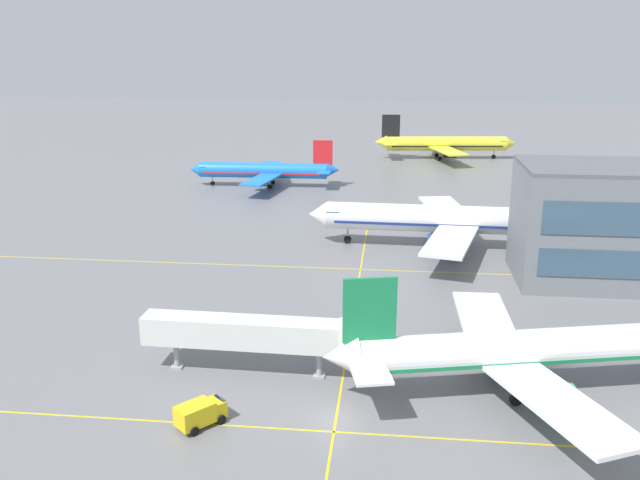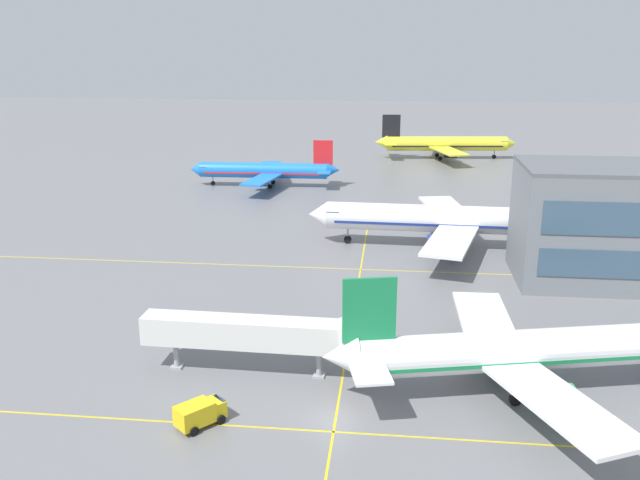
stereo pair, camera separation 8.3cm
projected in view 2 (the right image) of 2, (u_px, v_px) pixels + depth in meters
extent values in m
plane|color=slate|center=(336.00, 419.00, 57.44)|extent=(600.00, 600.00, 0.00)
cylinder|color=white|center=(528.00, 350.00, 61.08)|extent=(30.98, 10.73, 3.68)
cone|color=white|center=(340.00, 356.00, 58.98)|extent=(3.82, 4.12, 3.49)
cube|color=#197F47|center=(369.00, 310.00, 58.09)|extent=(4.60, 1.41, 5.81)
cube|color=white|center=(369.00, 371.00, 56.46)|extent=(4.18, 5.61, 0.23)
cube|color=white|center=(357.00, 341.00, 61.98)|extent=(4.18, 5.61, 0.23)
cube|color=white|center=(559.00, 403.00, 53.31)|extent=(10.77, 15.27, 0.39)
cube|color=white|center=(485.00, 320.00, 68.96)|extent=(5.38, 14.63, 0.39)
cylinder|color=#2D9956|center=(553.00, 396.00, 56.84)|extent=(3.67, 2.74, 2.03)
cylinder|color=#2D9956|center=(507.00, 344.00, 66.42)|extent=(3.67, 2.74, 2.03)
cube|color=#197F47|center=(528.00, 354.00, 61.22)|extent=(28.58, 10.20, 0.35)
cylinder|color=#99999E|center=(516.00, 389.00, 59.14)|extent=(0.27, 0.27, 1.60)
cylinder|color=black|center=(515.00, 400.00, 59.44)|extent=(1.14, 0.67, 1.06)
cylinder|color=#99999E|center=(495.00, 362.00, 63.93)|extent=(0.27, 0.27, 1.60)
cylinder|color=black|center=(494.00, 373.00, 64.23)|extent=(1.14, 0.67, 1.06)
cylinder|color=white|center=(441.00, 219.00, 103.20)|extent=(34.83, 5.10, 4.12)
cone|color=white|center=(318.00, 214.00, 105.69)|extent=(2.93, 4.12, 4.04)
cone|color=white|center=(573.00, 220.00, 100.54)|extent=(3.58, 4.01, 3.92)
cube|color=navy|center=(556.00, 189.00, 99.58)|extent=(5.22, 0.54, 6.51)
cube|color=white|center=(553.00, 214.00, 103.93)|extent=(3.63, 5.74, 0.26)
cube|color=white|center=(561.00, 226.00, 97.75)|extent=(3.63, 5.74, 0.26)
cube|color=white|center=(446.00, 209.00, 112.00)|extent=(8.49, 17.03, 0.43)
cube|color=white|center=(451.00, 240.00, 94.48)|extent=(9.32, 17.15, 0.43)
cylinder|color=navy|center=(438.00, 222.00, 109.17)|extent=(3.75, 2.38, 2.28)
cylinder|color=navy|center=(440.00, 242.00, 98.46)|extent=(3.75, 2.38, 2.28)
cube|color=#385166|center=(334.00, 211.00, 105.19)|extent=(2.06, 3.85, 0.76)
cube|color=navy|center=(441.00, 222.00, 103.34)|extent=(32.06, 5.06, 0.39)
cylinder|color=#99999E|center=(348.00, 232.00, 105.83)|extent=(0.30, 0.30, 1.79)
cylinder|color=black|center=(348.00, 240.00, 106.17)|extent=(1.21, 0.52, 1.19)
cylinder|color=#99999E|center=(454.00, 231.00, 106.35)|extent=(0.30, 0.30, 1.79)
cylinder|color=black|center=(453.00, 239.00, 106.69)|extent=(1.21, 0.52, 1.19)
cylinder|color=#99999E|center=(456.00, 241.00, 100.99)|extent=(0.30, 0.30, 1.79)
cylinder|color=black|center=(455.00, 249.00, 101.33)|extent=(1.21, 0.52, 1.19)
cylinder|color=blue|center=(263.00, 170.00, 145.78)|extent=(27.35, 3.93, 3.24)
cone|color=blue|center=(196.00, 169.00, 146.98)|extent=(2.30, 3.23, 3.17)
cone|color=blue|center=(334.00, 170.00, 144.46)|extent=(2.81, 3.15, 3.08)
cube|color=red|center=(323.00, 152.00, 143.59)|extent=(4.10, 0.41, 5.11)
cube|color=blue|center=(326.00, 167.00, 147.05)|extent=(2.84, 4.50, 0.20)
cube|color=blue|center=(324.00, 172.00, 142.16)|extent=(2.84, 4.50, 0.20)
cube|color=blue|center=(273.00, 167.00, 152.77)|extent=(7.29, 13.47, 0.34)
cube|color=blue|center=(262.00, 179.00, 138.94)|extent=(6.70, 13.38, 0.34)
cylinder|color=blue|center=(266.00, 174.00, 150.49)|extent=(2.94, 1.86, 1.79)
cylinder|color=blue|center=(259.00, 182.00, 142.02)|extent=(2.94, 1.86, 1.79)
cube|color=#385166|center=(204.00, 167.00, 146.69)|extent=(1.61, 3.02, 0.60)
cube|color=red|center=(263.00, 172.00, 145.89)|extent=(25.17, 3.91, 0.31)
cylinder|color=#99999E|center=(213.00, 179.00, 147.28)|extent=(0.24, 0.24, 1.41)
cylinder|color=black|center=(213.00, 183.00, 147.55)|extent=(0.95, 0.41, 0.94)
cylinder|color=#99999E|center=(273.00, 178.00, 148.35)|extent=(0.24, 0.24, 1.41)
cylinder|color=black|center=(273.00, 182.00, 148.62)|extent=(0.95, 0.41, 0.94)
cylinder|color=#99999E|center=(270.00, 182.00, 144.12)|extent=(0.24, 0.24, 1.41)
cylinder|color=black|center=(270.00, 187.00, 144.39)|extent=(0.95, 0.41, 0.94)
cylinder|color=yellow|center=(447.00, 144.00, 178.93)|extent=(31.40, 7.04, 3.70)
cone|color=yellow|center=(511.00, 144.00, 178.88)|extent=(2.91, 3.88, 3.63)
cone|color=yellow|center=(381.00, 142.00, 178.86)|extent=(3.48, 3.83, 3.52)
cube|color=black|center=(391.00, 126.00, 177.66)|extent=(4.69, 0.85, 5.85)
cube|color=yellow|center=(390.00, 144.00, 176.05)|extent=(3.65, 5.37, 0.23)
cube|color=yellow|center=(388.00, 140.00, 181.66)|extent=(3.65, 5.37, 0.23)
cube|color=yellow|center=(448.00, 151.00, 171.16)|extent=(9.38, 15.47, 0.39)
cube|color=yellow|center=(438.00, 141.00, 187.04)|extent=(6.52, 15.06, 0.39)
cylinder|color=black|center=(450.00, 154.00, 174.60)|extent=(3.51, 2.39, 2.05)
cylinder|color=black|center=(444.00, 148.00, 184.31)|extent=(3.51, 2.39, 2.05)
cube|color=#385166|center=(503.00, 142.00, 178.73)|extent=(2.11, 3.58, 0.68)
cube|color=black|center=(446.00, 145.00, 179.06)|extent=(28.93, 6.81, 0.35)
cylinder|color=#99999E|center=(494.00, 153.00, 179.57)|extent=(0.27, 0.27, 1.61)
cylinder|color=black|center=(494.00, 157.00, 179.88)|extent=(1.11, 0.55, 1.07)
cylinder|color=#99999E|center=(440.00, 154.00, 177.18)|extent=(0.27, 0.27, 1.61)
cylinder|color=black|center=(440.00, 158.00, 177.49)|extent=(1.11, 0.55, 1.07)
cylinder|color=#99999E|center=(437.00, 151.00, 182.04)|extent=(0.27, 0.27, 1.61)
cylinder|color=black|center=(437.00, 155.00, 182.35)|extent=(1.11, 0.55, 1.07)
cube|color=yellow|center=(333.00, 432.00, 55.54)|extent=(123.89, 0.20, 0.01)
cube|color=yellow|center=(361.00, 269.00, 94.38)|extent=(123.89, 0.20, 0.01)
cube|color=yellow|center=(350.00, 330.00, 74.96)|extent=(0.20, 89.70, 0.01)
cube|color=yellow|center=(195.00, 414.00, 55.78)|extent=(3.42, 3.50, 1.70)
cube|color=yellow|center=(215.00, 408.00, 57.07)|extent=(2.21, 2.17, 1.40)
cube|color=#385166|center=(220.00, 402.00, 57.29)|extent=(1.43, 1.33, 0.70)
cylinder|color=black|center=(221.00, 420.00, 56.56)|extent=(0.74, 0.78, 0.80)
cylinder|color=black|center=(208.00, 411.00, 57.92)|extent=(0.74, 0.78, 0.80)
cylinder|color=black|center=(194.00, 431.00, 54.90)|extent=(0.74, 0.78, 0.80)
cylinder|color=black|center=(182.00, 422.00, 56.26)|extent=(0.74, 0.78, 0.80)
cube|color=silver|center=(246.00, 332.00, 64.36)|extent=(19.93, 3.16, 2.70)
cylinder|color=silver|center=(351.00, 338.00, 63.08)|extent=(3.38, 3.38, 2.97)
cube|color=#47474C|center=(365.00, 339.00, 62.92)|extent=(1.67, 3.01, 2.97)
cylinder|color=#99999E|center=(319.00, 357.00, 64.05)|extent=(0.56, 0.56, 4.10)
cube|color=#99999E|center=(319.00, 375.00, 64.61)|extent=(1.13, 1.13, 0.20)
cylinder|color=#99999E|center=(176.00, 348.00, 65.83)|extent=(0.56, 0.56, 4.10)
cube|color=#99999E|center=(177.00, 366.00, 66.39)|extent=(1.13, 1.13, 0.20)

